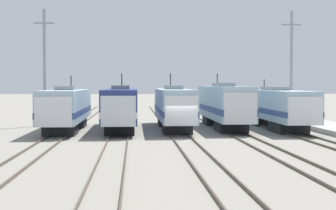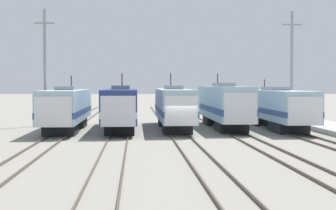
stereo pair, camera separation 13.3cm
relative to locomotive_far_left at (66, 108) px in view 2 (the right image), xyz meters
name	(u,v)px [view 2 (the right image)]	position (x,y,z in m)	size (l,w,h in m)	color
ground_plane	(181,137)	(9.65, -6.51, -2.07)	(400.00, 400.00, 0.00)	gray
rail_pair_far_left	(56,137)	(0.00, -6.51, -1.99)	(1.50, 120.00, 0.15)	#4C4238
rail_pair_center_left	(119,137)	(4.83, -6.51, -1.99)	(1.51, 120.00, 0.15)	#4C4238
rail_pair_center	(181,137)	(9.65, -6.51, -1.99)	(1.51, 120.00, 0.15)	#4C4238
rail_pair_center_right	(242,136)	(14.48, -6.51, -1.99)	(1.51, 120.00, 0.15)	#4C4238
rail_pair_far_right	(302,136)	(19.30, -6.51, -1.99)	(1.50, 120.00, 0.15)	#4C4238
locomotive_far_left	(66,108)	(0.00, 0.00, 0.00)	(3.07, 16.77, 4.99)	#232326
locomotive_center_left	(121,107)	(4.83, 0.58, 0.03)	(2.93, 17.56, 5.22)	black
locomotive_center	(174,107)	(9.65, 1.38, 0.03)	(2.82, 18.14, 5.25)	#232326
locomotive_center_right	(224,105)	(14.48, 2.26, 0.14)	(2.93, 17.50, 5.25)	#232326
locomotive_far_right	(276,107)	(19.30, 1.77, -0.03)	(3.03, 19.32, 4.66)	#232326
catenary_tower_left	(45,65)	(-2.87, 6.46, 3.96)	(2.04, 0.29, 11.62)	gray
catenary_tower_right	(292,66)	(22.08, 6.46, 3.96)	(2.04, 0.29, 11.62)	gray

